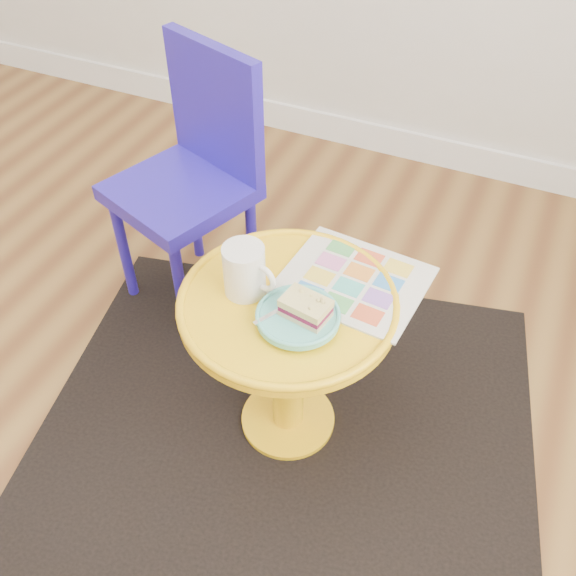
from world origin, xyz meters
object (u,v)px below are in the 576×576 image
at_px(side_table, 288,340).
at_px(mug, 245,269).
at_px(plate, 298,317).
at_px(newspaper, 354,280).
at_px(chair, 195,169).

bearing_deg(side_table, mug, -174.99).
bearing_deg(plate, newspaper, 68.99).
relative_size(newspaper, mug, 2.38).
relative_size(side_table, mug, 3.72).
relative_size(chair, newspaper, 2.50).
xyz_separation_m(side_table, plate, (0.05, -0.05, 0.15)).
distance_m(side_table, plate, 0.17).
bearing_deg(mug, newspaper, 43.99).
xyz_separation_m(newspaper, mug, (-0.21, -0.13, 0.06)).
distance_m(side_table, newspaper, 0.21).
distance_m(side_table, mug, 0.22).
distance_m(newspaper, plate, 0.18).
relative_size(side_table, plate, 2.73).
xyz_separation_m(chair, mug, (0.37, -0.40, 0.08)).
bearing_deg(newspaper, plate, -105.68).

